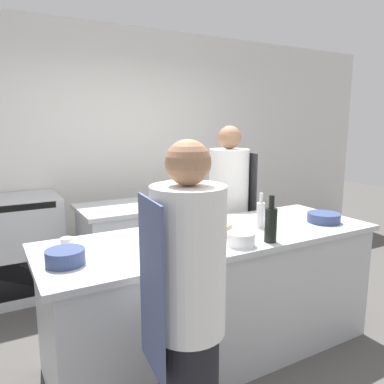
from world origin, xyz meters
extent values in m
plane|color=#4C4947|center=(0.00, 0.00, 0.00)|extent=(16.00, 16.00, 0.00)
cube|color=silver|center=(0.00, 2.13, 1.40)|extent=(8.00, 0.06, 2.80)
cube|color=#B7BABC|center=(0.00, 0.00, 0.44)|extent=(2.38, 0.84, 0.88)
cube|color=#B7BABC|center=(0.00, 0.00, 0.90)|extent=(2.48, 0.87, 0.04)
cube|color=#B7BABC|center=(0.12, 1.20, 0.44)|extent=(1.57, 0.66, 0.88)
cube|color=#B7BABC|center=(0.12, 1.20, 0.90)|extent=(1.63, 0.69, 0.04)
cube|color=#B7BABC|center=(-1.28, 1.75, 0.50)|extent=(0.98, 0.67, 1.00)
cube|color=black|center=(-1.28, 1.42, 0.28)|extent=(0.78, 0.01, 0.35)
cube|color=black|center=(-1.28, 1.42, 0.96)|extent=(0.83, 0.01, 0.06)
cylinder|color=white|center=(-0.65, -0.77, 1.10)|extent=(0.34, 0.34, 0.68)
cube|color=#4C567F|center=(-0.83, -0.76, 1.00)|extent=(0.04, 0.32, 0.79)
sphere|color=#9E7051|center=(-0.65, -0.77, 1.54)|extent=(0.20, 0.20, 0.20)
cylinder|color=black|center=(0.65, 0.78, 0.39)|extent=(0.33, 0.33, 0.77)
cylinder|color=white|center=(0.65, 0.78, 1.12)|extent=(0.38, 0.38, 0.69)
cube|color=#2D2D33|center=(0.85, 0.76, 1.02)|extent=(0.05, 0.36, 0.80)
sphere|color=#9E7051|center=(0.65, 0.78, 1.57)|extent=(0.22, 0.22, 0.22)
cylinder|color=black|center=(0.22, -0.33, 1.04)|extent=(0.08, 0.08, 0.23)
cylinder|color=black|center=(0.22, -0.33, 1.20)|extent=(0.04, 0.04, 0.09)
cylinder|color=#19471E|center=(-0.20, -0.07, 1.02)|extent=(0.07, 0.07, 0.19)
cylinder|color=#19471E|center=(-0.20, -0.07, 1.15)|extent=(0.03, 0.03, 0.07)
cylinder|color=silver|center=(0.38, -0.03, 1.02)|extent=(0.06, 0.06, 0.19)
cylinder|color=silver|center=(0.38, -0.03, 1.15)|extent=(0.03, 0.03, 0.08)
cylinder|color=white|center=(0.00, -0.30, 0.97)|extent=(0.18, 0.18, 0.09)
cylinder|color=navy|center=(-1.06, -0.09, 0.97)|extent=(0.22, 0.22, 0.09)
cylinder|color=navy|center=(0.93, -0.15, 0.96)|extent=(0.26, 0.26, 0.08)
cylinder|color=tan|center=(-0.02, -0.02, 0.97)|extent=(0.24, 0.24, 0.09)
cylinder|color=white|center=(-1.00, 0.18, 0.96)|extent=(0.08, 0.08, 0.08)
cube|color=white|center=(-0.33, 0.22, 0.93)|extent=(0.31, 0.23, 0.01)
cylinder|color=#B7BABC|center=(0.29, 1.19, 1.02)|extent=(0.25, 0.25, 0.20)
camera|label=1|loc=(-1.42, -2.18, 1.71)|focal=35.00mm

